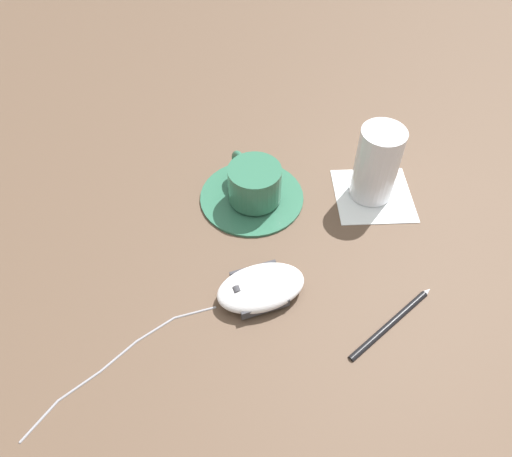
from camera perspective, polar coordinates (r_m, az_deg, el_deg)
The scene contains 8 objects.
ground_plane at distance 0.72m, azimuth 4.11°, elevation -0.16°, with size 3.00×3.00×0.00m, color brown.
saucer at distance 0.76m, azimuth -0.48°, elevation 3.73°, with size 0.16×0.16×0.01m, color #2D664C.
coffee_cup at distance 0.73m, azimuth -0.25°, elevation 5.28°, with size 0.09×0.09×0.06m.
computer_mouse at distance 0.64m, azimuth 0.56°, elevation -6.77°, with size 0.13×0.12×0.03m.
mouse_cable at distance 0.63m, azimuth -15.24°, elevation -14.15°, with size 0.15×0.22×0.00m.
napkin_under_glass at distance 0.78m, azimuth 13.25°, elevation 3.73°, with size 0.12×0.12×0.00m, color white.
drinking_glass at distance 0.74m, azimuth 13.64°, elevation 7.20°, with size 0.06×0.06×0.12m, color silver.
pen at distance 0.65m, azimuth 15.34°, elevation -10.17°, with size 0.09×0.13×0.01m.
Camera 1 is at (-0.08, 0.46, 0.55)m, focal length 35.00 mm.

